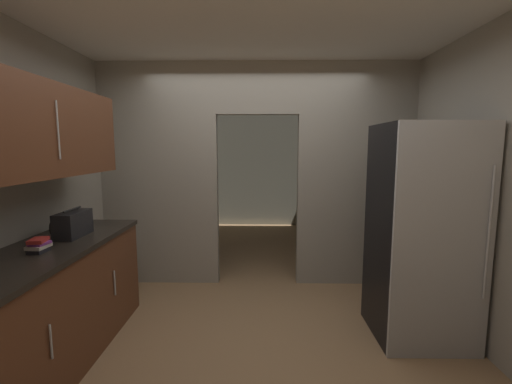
% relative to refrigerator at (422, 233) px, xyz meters
% --- Properties ---
extents(ground, '(20.00, 20.00, 0.00)m').
position_rel_refrigerator_xyz_m(ground, '(-1.44, -0.16, -0.93)').
color(ground, '#93704C').
extents(kitchen_overhead_slab, '(4.10, 6.71, 0.06)m').
position_rel_refrigerator_xyz_m(kitchen_overhead_slab, '(-1.44, 0.25, 1.74)').
color(kitchen_overhead_slab, silver).
extents(kitchen_partition, '(3.70, 0.12, 2.63)m').
position_rel_refrigerator_xyz_m(kitchen_partition, '(-1.44, 1.20, 0.47)').
color(kitchen_partition, '#9E998C').
rests_on(kitchen_partition, ground).
extents(adjoining_room_shell, '(3.70, 3.28, 2.63)m').
position_rel_refrigerator_xyz_m(adjoining_room_shell, '(-1.44, 3.41, 0.39)').
color(adjoining_room_shell, gray).
rests_on(adjoining_room_shell, ground).
extents(refrigerator, '(0.76, 0.75, 1.85)m').
position_rel_refrigerator_xyz_m(refrigerator, '(0.00, 0.00, 0.00)').
color(refrigerator, black).
rests_on(refrigerator, ground).
extents(lower_cabinet_run, '(0.64, 2.07, 0.92)m').
position_rel_refrigerator_xyz_m(lower_cabinet_run, '(-2.97, -0.52, -0.46)').
color(lower_cabinet_run, brown).
rests_on(lower_cabinet_run, ground).
extents(upper_cabinet_counterside, '(0.36, 1.86, 0.67)m').
position_rel_refrigerator_xyz_m(upper_cabinet_counterside, '(-2.97, -0.52, 0.85)').
color(upper_cabinet_counterside, brown).
extents(boombox, '(0.17, 0.36, 0.24)m').
position_rel_refrigerator_xyz_m(boombox, '(-2.94, -0.14, 0.10)').
color(boombox, black).
rests_on(boombox, lower_cabinet_run).
extents(book_stack, '(0.13, 0.16, 0.10)m').
position_rel_refrigerator_xyz_m(book_stack, '(-2.95, -0.58, 0.04)').
color(book_stack, black).
rests_on(book_stack, lower_cabinet_run).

